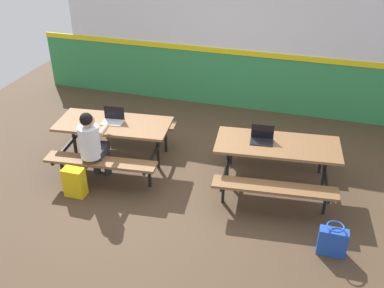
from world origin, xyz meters
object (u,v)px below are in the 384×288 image
at_px(student_nearer, 92,142).
at_px(tote_bag_bright, 332,241).
at_px(picnic_table_right, 277,154).
at_px(backpack_dark, 75,182).
at_px(picnic_table_left, 114,132).
at_px(laptop_silver, 113,119).
at_px(laptop_dark, 262,138).

height_order(student_nearer, tote_bag_bright, student_nearer).
relative_size(picnic_table_right, student_nearer, 1.50).
bearing_deg(backpack_dark, student_nearer, 68.26).
distance_m(picnic_table_left, laptop_silver, 0.22).
relative_size(laptop_silver, backpack_dark, 0.77).
bearing_deg(laptop_silver, backpack_dark, -101.59).
bearing_deg(laptop_silver, student_nearer, -95.07).
xyz_separation_m(picnic_table_left, picnic_table_right, (2.50, 0.08, 0.00)).
distance_m(picnic_table_left, backpack_dark, 1.02).
xyz_separation_m(laptop_silver, tote_bag_bright, (3.37, -1.14, -0.59)).
height_order(picnic_table_right, laptop_dark, laptop_dark).
distance_m(laptop_silver, tote_bag_bright, 3.61).
bearing_deg(tote_bag_bright, laptop_silver, 161.22).
relative_size(picnic_table_left, laptop_dark, 5.31).
bearing_deg(tote_bag_bright, picnic_table_right, 125.70).
xyz_separation_m(picnic_table_right, laptop_silver, (-2.51, -0.04, 0.21)).
distance_m(picnic_table_left, picnic_table_right, 2.50).
distance_m(student_nearer, tote_bag_bright, 3.50).
bearing_deg(picnic_table_left, backpack_dark, -102.86).
bearing_deg(picnic_table_right, laptop_silver, -179.01).
relative_size(laptop_silver, tote_bag_bright, 0.79).
xyz_separation_m(backpack_dark, tote_bag_bright, (3.57, -0.18, -0.02)).
distance_m(picnic_table_left, student_nearer, 0.59).
bearing_deg(laptop_dark, picnic_table_left, -177.64).
bearing_deg(backpack_dark, laptop_dark, 22.39).
relative_size(laptop_dark, backpack_dark, 0.77).
bearing_deg(student_nearer, picnic_table_right, 14.13).
xyz_separation_m(picnic_table_left, student_nearer, (-0.07, -0.57, 0.13)).
xyz_separation_m(picnic_table_left, laptop_silver, (-0.01, 0.04, 0.21)).
relative_size(picnic_table_right, backpack_dark, 4.11).
relative_size(picnic_table_left, laptop_silver, 5.31).
relative_size(student_nearer, laptop_dark, 3.54).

